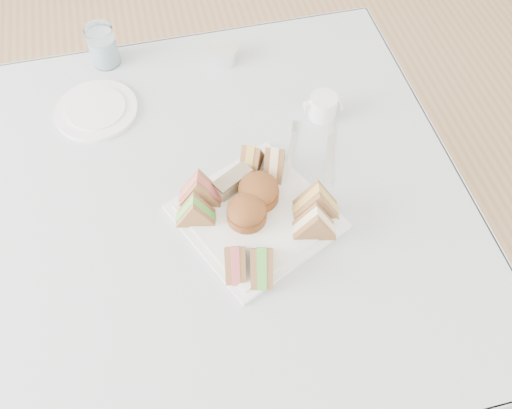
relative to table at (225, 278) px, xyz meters
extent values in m
plane|color=#9E7751|center=(0.00, 0.00, -0.37)|extent=(4.00, 4.00, 0.00)
cube|color=brown|center=(0.00, 0.00, 0.00)|extent=(0.90, 0.90, 0.74)
cube|color=#B3BAC7|center=(0.00, 0.00, 0.37)|extent=(1.02, 1.02, 0.01)
cube|color=white|center=(0.07, -0.07, 0.38)|extent=(0.35, 0.35, 0.01)
cylinder|color=brown|center=(0.05, -0.07, 0.41)|extent=(0.11, 0.11, 0.05)
cylinder|color=brown|center=(0.08, -0.03, 0.42)|extent=(0.12, 0.12, 0.05)
cube|color=tan|center=(0.04, 0.01, 0.41)|extent=(0.09, 0.07, 0.04)
cylinder|color=white|center=(-0.22, 0.30, 0.38)|extent=(0.22, 0.22, 0.01)
cylinder|color=white|center=(-0.18, 0.46, 0.43)|extent=(0.07, 0.07, 0.10)
cylinder|color=white|center=(0.10, 0.40, 0.39)|extent=(0.08, 0.08, 0.04)
cube|color=white|center=(0.26, 0.06, 0.38)|extent=(0.07, 0.17, 0.00)
cube|color=white|center=(0.17, 0.05, 0.38)|extent=(0.08, 0.17, 0.00)
cylinder|color=white|center=(0.28, 0.17, 0.40)|extent=(0.06, 0.06, 0.06)
camera|label=1|loc=(-0.07, -0.62, 1.29)|focal=38.00mm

